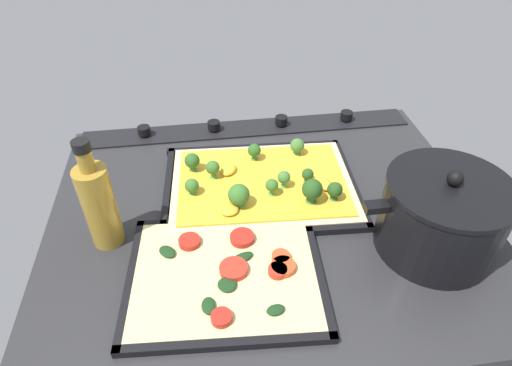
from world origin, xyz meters
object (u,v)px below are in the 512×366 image
Objects in this scene: broccoli_pizza at (261,183)px; veggie_pizza_back at (228,272)px; baking_tray_front at (260,187)px; oil_bottle at (99,204)px; cooking_pot at (441,216)px; baking_tray_back at (225,276)px.

veggie_pizza_back is (8.23, 19.86, -0.70)cm from broccoli_pizza.
broccoli_pizza is (-0.10, 0.44, 1.44)cm from baking_tray_front.
baking_tray_front is at bearing -111.82° from veggie_pizza_back.
oil_bottle is (27.22, 9.20, 6.26)cm from broccoli_pizza.
baking_tray_back is at bearing 3.36° from cooking_pot.
broccoli_pizza reaches higher than baking_tray_back.
baking_tray_front is at bearing -76.54° from broccoli_pizza.
veggie_pizza_back is 34.49cm from cooking_pot.
baking_tray_front is 1.46× the size of cooking_pot.
cooking_pot is at bearing -176.64° from baking_tray_back.
veggie_pizza_back is 1.11× the size of cooking_pot.
baking_tray_front is 1.31× the size of veggie_pizza_back.
broccoli_pizza is 21.80cm from baking_tray_back.
broccoli_pizza is 1.78× the size of oil_bottle.
veggie_pizza_back is (8.13, 20.30, 0.74)cm from baking_tray_front.
broccoli_pizza is 29.40cm from oil_bottle.
baking_tray_front is at bearing -35.38° from cooking_pot.
broccoli_pizza is at bearing -34.84° from cooking_pot.
cooking_pot is (-25.78, 17.94, 4.71)cm from broccoli_pizza.
baking_tray_front is 1.91× the size of oil_bottle.
cooking_pot is at bearing -176.77° from veggie_pizza_back.
oil_bottle is (18.98, -10.67, 6.96)cm from veggie_pizza_back.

